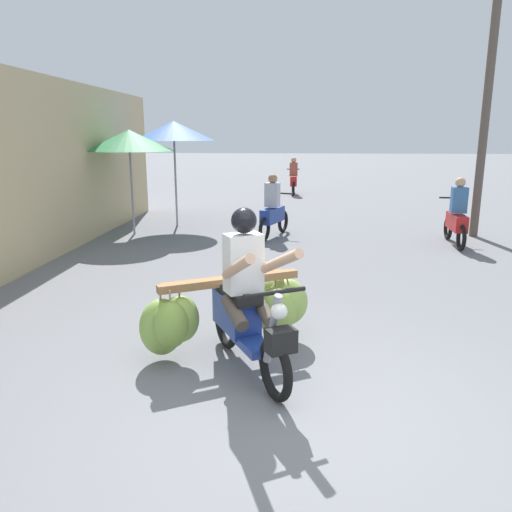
{
  "coord_description": "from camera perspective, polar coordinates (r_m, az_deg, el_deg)",
  "views": [
    {
      "loc": [
        -0.1,
        -3.59,
        2.23
      ],
      "look_at": [
        -0.53,
        1.87,
        0.9
      ],
      "focal_mm": 35.19,
      "sensor_mm": 36.0,
      "label": 1
    }
  ],
  "objects": [
    {
      "name": "market_umbrella_further_along",
      "position": [
        12.66,
        -9.33,
        13.86
      ],
      "size": [
        1.97,
        1.97,
        2.56
      ],
      "color": "#99999E",
      "rests_on": "ground"
    },
    {
      "name": "market_umbrella_near_shop",
      "position": [
        11.73,
        -14.22,
        12.62
      ],
      "size": [
        1.94,
        1.94,
        2.34
      ],
      "color": "#99999E",
      "rests_on": "ground"
    },
    {
      "name": "motorbike_main_loaded",
      "position": [
        5.16,
        -2.05,
        -5.98
      ],
      "size": [
        1.82,
        2.04,
        1.58
      ],
      "color": "black",
      "rests_on": "ground"
    },
    {
      "name": "motorbike_distant_ahead_right",
      "position": [
        11.12,
        1.94,
        5.02
      ],
      "size": [
        0.72,
        1.55,
        1.4
      ],
      "color": "black",
      "rests_on": "ground"
    },
    {
      "name": "ground_plane",
      "position": [
        4.22,
        5.51,
        -18.26
      ],
      "size": [
        120.0,
        120.0,
        0.0
      ],
      "primitive_type": "plane",
      "color": "slate"
    },
    {
      "name": "motorbike_distant_far_ahead",
      "position": [
        11.04,
        21.85,
        3.99
      ],
      "size": [
        0.5,
        1.62,
        1.4
      ],
      "color": "black",
      "rests_on": "ground"
    },
    {
      "name": "motorbike_distant_ahead_left",
      "position": [
        19.45,
        4.27,
        8.68
      ],
      "size": [
        0.5,
        1.62,
        1.4
      ],
      "color": "black",
      "rests_on": "ground"
    },
    {
      "name": "utility_pole",
      "position": [
        12.21,
        25.01,
        17.91
      ],
      "size": [
        0.18,
        0.18,
        6.8
      ],
      "primitive_type": "cylinder",
      "color": "brown",
      "rests_on": "ground"
    }
  ]
}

